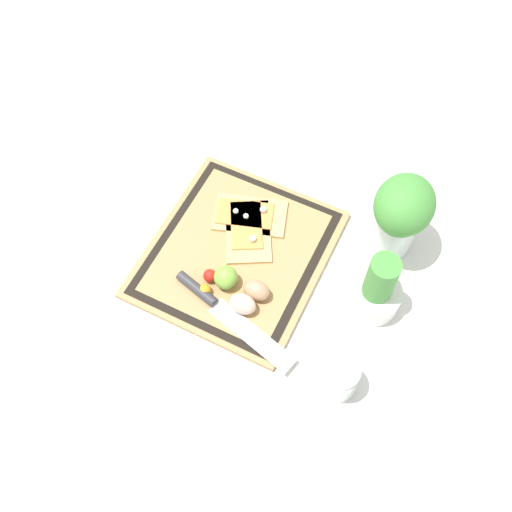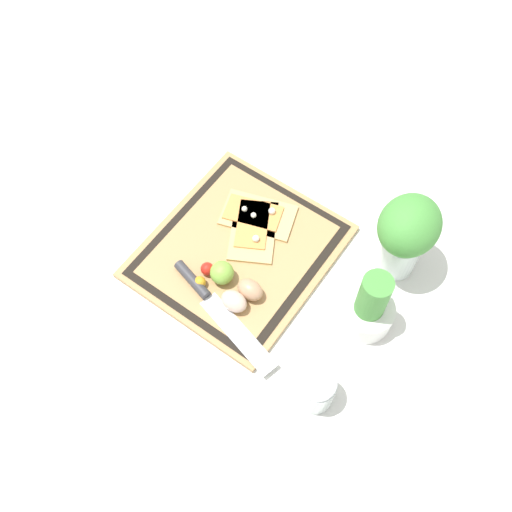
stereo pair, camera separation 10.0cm
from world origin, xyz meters
TOP-DOWN VIEW (x-y plane):
  - ground_plane at (0.00, 0.00)m, footprint 6.00×6.00m
  - cutting_board at (0.00, 0.00)m, footprint 0.41×0.37m
  - pizza_slice_near at (-0.09, -0.02)m, footprint 0.14×0.18m
  - pizza_slice_far at (-0.06, -0.00)m, footprint 0.19×0.16m
  - knife at (0.13, 0.02)m, footprint 0.11×0.30m
  - egg_brown at (0.07, 0.08)m, footprint 0.04×0.06m
  - egg_pink at (0.11, 0.07)m, footprint 0.04×0.06m
  - lime at (0.08, 0.01)m, footprint 0.05×0.05m
  - cherry_tomato_red at (0.08, -0.02)m, footprint 0.03×0.03m
  - cherry_tomato_yellow at (0.12, -0.01)m, footprint 0.03×0.03m
  - herb_pot at (-0.02, 0.31)m, footprint 0.11×0.11m
  - sauce_jar at (0.17, 0.31)m, footprint 0.08×0.08m
  - herb_glass at (-0.18, 0.29)m, footprint 0.14×0.12m

SIDE VIEW (x-z plane):
  - ground_plane at x=0.00m, z-range 0.00..0.00m
  - cutting_board at x=0.00m, z-range 0.00..0.02m
  - pizza_slice_near at x=-0.09m, z-range 0.01..0.03m
  - pizza_slice_far at x=-0.06m, z-range 0.01..0.03m
  - knife at x=0.13m, z-range 0.01..0.04m
  - cherry_tomato_yellow at x=0.12m, z-range 0.02..0.04m
  - cherry_tomato_red at x=0.08m, z-range 0.02..0.05m
  - egg_brown at x=0.07m, z-range 0.02..0.06m
  - egg_pink at x=0.11m, z-range 0.02..0.06m
  - sauce_jar at x=0.17m, z-range -0.01..0.08m
  - lime at x=0.08m, z-range 0.02..0.07m
  - herb_pot at x=-0.02m, z-range -0.03..0.15m
  - herb_glass at x=-0.18m, z-range 0.02..0.23m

